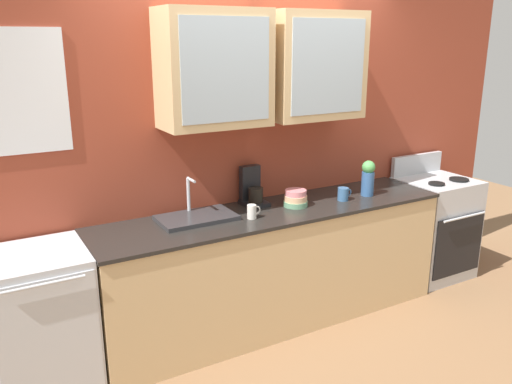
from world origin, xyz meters
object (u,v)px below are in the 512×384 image
(stove_range, at_px, (434,227))
(coffee_maker, at_px, (252,190))
(cup_near_sink, at_px, (252,212))
(dishwasher, at_px, (43,323))
(bowl_stack, at_px, (295,198))
(cup_near_bowls, at_px, (343,194))
(sink_faucet, at_px, (196,217))
(vase, at_px, (368,178))

(stove_range, height_order, coffee_maker, coffee_maker)
(cup_near_sink, xyz_separation_m, dishwasher, (-1.41, 0.08, -0.50))
(bowl_stack, xyz_separation_m, coffee_maker, (-0.26, 0.20, 0.05))
(bowl_stack, relative_size, cup_near_sink, 1.77)
(stove_range, relative_size, bowl_stack, 5.97)
(dishwasher, xyz_separation_m, coffee_maker, (1.57, 0.20, 0.56))
(stove_range, xyz_separation_m, cup_near_sink, (-1.94, -0.08, 0.49))
(stove_range, xyz_separation_m, coffee_maker, (-1.77, 0.20, 0.55))
(bowl_stack, bearing_deg, cup_near_bowls, -9.54)
(sink_faucet, distance_m, cup_near_sink, 0.39)
(cup_near_bowls, bearing_deg, sink_faucet, 172.85)
(dishwasher, bearing_deg, sink_faucet, 4.73)
(stove_range, xyz_separation_m, sink_faucet, (-2.28, 0.08, 0.46))
(cup_near_sink, xyz_separation_m, cup_near_bowls, (0.82, 0.02, 0.00))
(cup_near_sink, distance_m, cup_near_bowls, 0.82)
(stove_range, relative_size, cup_near_sink, 10.58)
(vase, bearing_deg, dishwasher, 178.90)
(sink_faucet, xyz_separation_m, cup_near_bowls, (1.17, -0.15, 0.03))
(cup_near_bowls, bearing_deg, bowl_stack, 170.46)
(vase, distance_m, cup_near_bowls, 0.27)
(vase, relative_size, dishwasher, 0.31)
(vase, height_order, cup_near_bowls, vase)
(sink_faucet, distance_m, vase, 1.43)
(cup_near_sink, bearing_deg, dishwasher, 176.77)
(vase, distance_m, cup_near_sink, 1.07)
(vase, xyz_separation_m, cup_near_bowls, (-0.25, -0.01, -0.10))
(sink_faucet, bearing_deg, vase, -5.46)
(vase, relative_size, coffee_maker, 0.97)
(bowl_stack, height_order, cup_near_bowls, bowl_stack)
(vase, bearing_deg, cup_near_bowls, -177.48)
(vase, distance_m, coffee_maker, 0.94)
(vase, xyz_separation_m, coffee_maker, (-0.91, 0.25, -0.04))
(vase, bearing_deg, sink_faucet, 174.54)
(cup_near_bowls, xyz_separation_m, coffee_maker, (-0.66, 0.26, 0.06))
(bowl_stack, xyz_separation_m, dishwasher, (-1.83, -0.01, -0.51))
(stove_range, bearing_deg, cup_near_bowls, -176.79)
(bowl_stack, relative_size, coffee_maker, 0.62)
(vase, relative_size, cup_near_sink, 2.77)
(bowl_stack, distance_m, coffee_maker, 0.33)
(cup_near_sink, height_order, cup_near_bowls, cup_near_bowls)
(cup_near_sink, bearing_deg, sink_faucet, 154.34)
(coffee_maker, bearing_deg, stove_range, -6.42)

